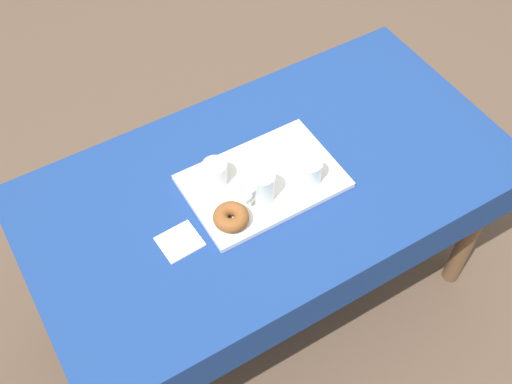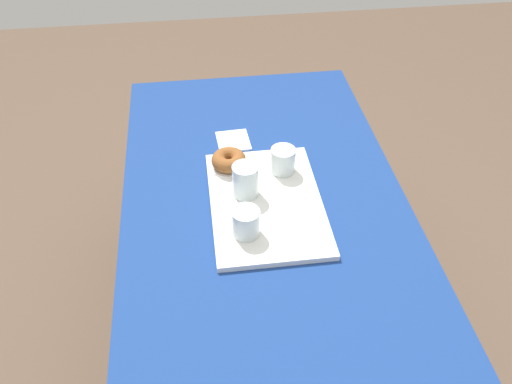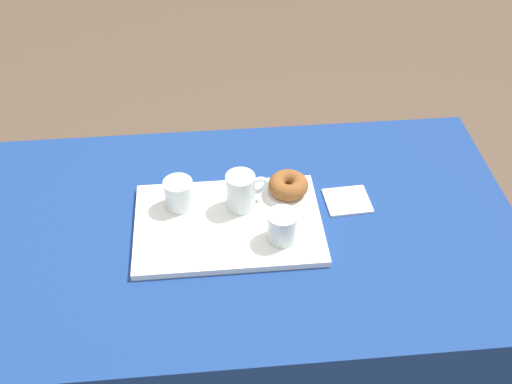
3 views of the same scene
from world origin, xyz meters
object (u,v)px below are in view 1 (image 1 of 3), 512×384
(water_glass_far, at_px, (215,174))
(sugar_donut_left, at_px, (231,217))
(dining_table, at_px, (270,198))
(tea_mug_left, at_px, (262,187))
(paper_napkin, at_px, (180,242))
(serving_tray, at_px, (264,182))
(donut_plate_left, at_px, (231,222))
(water_glass_near, at_px, (310,172))

(water_glass_far, xyz_separation_m, sugar_donut_left, (0.04, 0.16, -0.01))
(dining_table, distance_m, tea_mug_left, 0.18)
(paper_napkin, bearing_deg, tea_mug_left, -178.43)
(serving_tray, distance_m, paper_napkin, 0.32)
(donut_plate_left, bearing_deg, water_glass_near, -176.12)
(water_glass_far, relative_size, sugar_donut_left, 0.75)
(serving_tray, xyz_separation_m, water_glass_near, (-0.12, 0.07, 0.04))
(dining_table, xyz_separation_m, paper_napkin, (0.35, 0.06, 0.10))
(water_glass_near, bearing_deg, paper_napkin, -1.11)
(tea_mug_left, relative_size, water_glass_far, 1.42)
(paper_napkin, bearing_deg, serving_tray, -169.48)
(water_glass_far, relative_size, donut_plate_left, 0.71)
(serving_tray, bearing_deg, paper_napkin, 10.52)
(serving_tray, height_order, tea_mug_left, tea_mug_left)
(tea_mug_left, bearing_deg, paper_napkin, 1.57)
(water_glass_far, distance_m, paper_napkin, 0.24)
(paper_napkin, bearing_deg, dining_table, -169.67)
(dining_table, relative_size, paper_napkin, 13.37)
(tea_mug_left, relative_size, paper_napkin, 0.97)
(serving_tray, distance_m, water_glass_near, 0.15)
(sugar_donut_left, bearing_deg, serving_tray, -151.95)
(dining_table, height_order, donut_plate_left, donut_plate_left)
(water_glass_far, relative_size, paper_napkin, 0.68)
(tea_mug_left, bearing_deg, serving_tray, -126.42)
(dining_table, distance_m, paper_napkin, 0.37)
(serving_tray, xyz_separation_m, sugar_donut_left, (0.16, 0.09, 0.04))
(tea_mug_left, bearing_deg, water_glass_far, -54.22)
(paper_napkin, bearing_deg, sugar_donut_left, 169.86)
(serving_tray, bearing_deg, water_glass_near, 150.68)
(water_glass_far, bearing_deg, paper_napkin, 34.67)
(tea_mug_left, distance_m, sugar_donut_left, 0.13)
(dining_table, height_order, water_glass_far, water_glass_far)
(tea_mug_left, bearing_deg, sugar_donut_left, 15.82)
(serving_tray, bearing_deg, tea_mug_left, 53.58)
(dining_table, xyz_separation_m, tea_mug_left, (0.06, 0.06, 0.16))
(donut_plate_left, bearing_deg, dining_table, -154.47)
(dining_table, relative_size, sugar_donut_left, 14.61)
(water_glass_near, relative_size, paper_napkin, 0.68)
(tea_mug_left, bearing_deg, dining_table, -139.53)
(serving_tray, bearing_deg, sugar_donut_left, 28.05)
(donut_plate_left, bearing_deg, water_glass_far, -102.54)
(donut_plate_left, distance_m, sugar_donut_left, 0.03)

